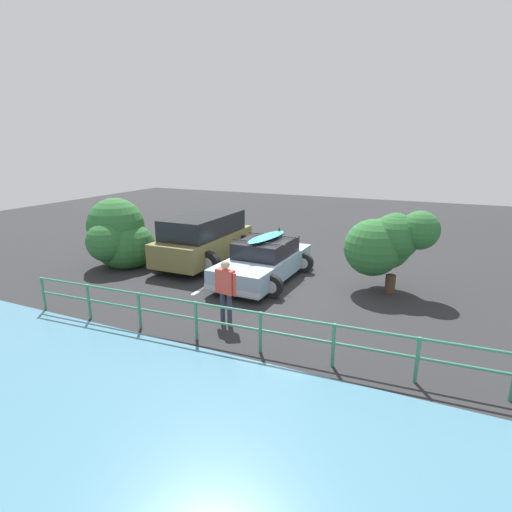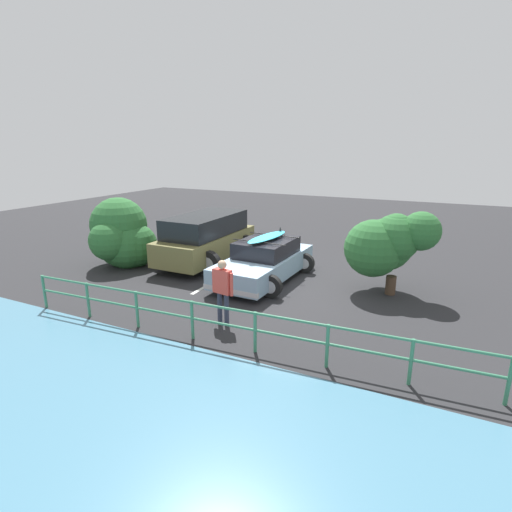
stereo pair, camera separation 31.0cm
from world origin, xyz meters
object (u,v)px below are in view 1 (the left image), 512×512
object	(u,v)px
suv_car	(204,238)
person_bystander	(226,286)
sedan_car	(264,261)
bush_near_left	(386,243)
bush_near_right	(121,239)

from	to	relation	value
suv_car	person_bystander	distance (m)	5.35
person_bystander	sedan_car	bearing A→B (deg)	-82.18
sedan_car	suv_car	size ratio (longest dim) A/B	0.95
sedan_car	suv_car	distance (m)	2.86
person_bystander	bush_near_left	xyz separation A→B (m)	(-3.18, -3.98, 0.51)
suv_car	sedan_car	bearing A→B (deg)	163.61
bush_near_left	bush_near_right	size ratio (longest dim) A/B	1.03
sedan_car	person_bystander	world-z (taller)	person_bystander
sedan_car	bush_near_right	xyz separation A→B (m)	(5.26, 0.74, 0.39)
suv_car	bush_near_right	bearing A→B (deg)	31.38
sedan_car	bush_near_left	distance (m)	3.79
bush_near_left	bush_near_right	xyz separation A→B (m)	(8.92, 1.25, -0.47)
person_bystander	bush_near_left	world-z (taller)	bush_near_left
suv_car	person_bystander	xyz separation A→B (m)	(-3.21, 4.28, 0.03)
sedan_car	suv_car	world-z (taller)	suv_car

